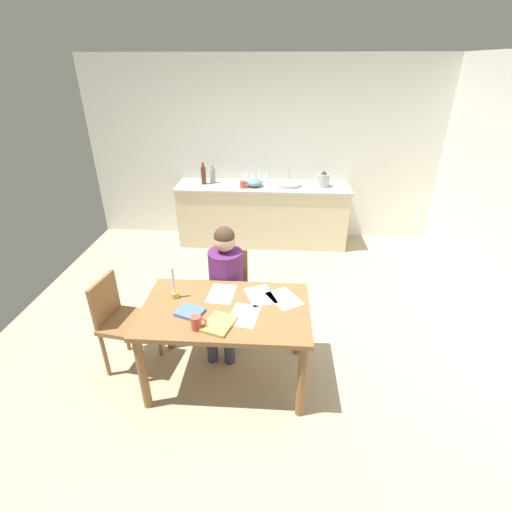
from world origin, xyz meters
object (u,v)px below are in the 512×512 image
Objects in this scene: dining_table at (226,319)px; candlestick at (175,289)px; chair_at_table at (228,289)px; bottle_vinegar at (213,175)px; mixing_bowl at (254,182)px; chair_side_empty at (121,320)px; wine_glass_back_left at (253,175)px; book_magazine at (190,312)px; bottle_oil at (203,175)px; teacup_on_counter at (243,184)px; wine_glass_back_right at (247,175)px; wine_glass_near_sink at (267,175)px; wine_glass_by_kettle at (259,175)px; sink_unit at (288,184)px; coffee_mug at (197,323)px; stovetop_kettle at (323,180)px; book_cookery at (219,324)px; person_seated at (225,281)px.

candlestick is at bearing 164.34° from dining_table.
chair_at_table is 2.34m from bottle_vinegar.
chair_side_empty is at bearing -110.20° from mixing_bowl.
bottle_vinegar is 0.59m from wine_glass_back_left.
bottle_vinegar is 1.73× the size of wine_glass_back_left.
book_magazine is 0.63× the size of bottle_oil.
chair_at_table is 5.69× the size of wine_glass_back_left.
teacup_on_counter is (-0.15, -0.09, -0.00)m from mixing_bowl.
wine_glass_back_left is 0.10m from wine_glass_back_right.
bottle_oil is at bearing -171.05° from wine_glass_near_sink.
dining_table is 8.72× the size of wine_glass_near_sink.
sink_unit is at bearing -18.84° from wine_glass_by_kettle.
coffee_mug is 0.78× the size of wine_glass_near_sink.
mixing_bowl is at bearing -11.70° from bottle_vinegar.
bottle_oil is at bearing 99.58° from coffee_mug.
chair_at_table is 2.48m from stovetop_kettle.
mixing_bowl reaches higher than book_cookery.
wine_glass_back_left is 1.00× the size of wine_glass_back_right.
bottle_vinegar is at bearing 118.37° from book_cookery.
chair_at_table is at bearing 83.79° from coffee_mug.
candlestick is at bearing -99.02° from wine_glass_back_left.
teacup_on_counter is at bearing -14.85° from bottle_oil.
chair_side_empty is (-0.93, 0.10, -0.13)m from dining_table.
chair_at_table is 5.69× the size of wine_glass_back_right.
wine_glass_near_sink is at bearing 43.16° from teacup_on_counter.
chair_side_empty is at bearing -106.53° from wine_glass_back_right.
sink_unit reaches higher than dining_table.
wine_glass_by_kettle reaches higher than candlestick.
mixing_bowl is at bearing 85.90° from coffee_mug.
wine_glass_by_kettle is at bearing 10.13° from bottle_oil.
wine_glass_by_kettle is at bearing 0.00° from wine_glass_back_right.
stovetop_kettle is at bearing -2.35° from bottle_vinegar.
wine_glass_near_sink is at bearing 0.00° from wine_glass_back_left.
wine_glass_by_kettle is at bearing 54.70° from teacup_on_counter.
wine_glass_by_kettle is at bearing 180.00° from wine_glass_near_sink.
candlestick is at bearing -118.53° from stovetop_kettle.
chair_side_empty is at bearing -177.87° from candlestick.
sink_unit is at bearing 13.55° from teacup_on_counter.
chair_at_table is 2.06m from teacup_on_counter.
chair_side_empty is at bearing -108.30° from wine_glass_back_left.
wine_glass_back_left is at bearing 97.68° from mixing_bowl.
dining_table is 0.51m from person_seated.
book_magazine is 3.09m from wine_glass_by_kettle.
teacup_on_counter is at bearing 88.66° from coffee_mug.
coffee_mug is 0.78× the size of wine_glass_back_right.
chair_side_empty reaches higher than book_magazine.
bottle_oil is 2.03× the size of wine_glass_by_kettle.
bottle_vinegar is at bearing 97.19° from coffee_mug.
wine_glass_back_right is (0.61, 0.14, -0.02)m from bottle_oil.
wine_glass_back_left is (0.03, 3.18, 0.26)m from book_cookery.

